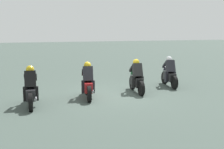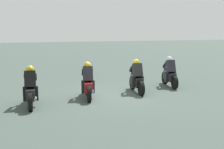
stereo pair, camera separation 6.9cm
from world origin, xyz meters
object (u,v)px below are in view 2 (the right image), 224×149
rider_lane_c (88,83)px  rider_lane_d (31,90)px  rider_lane_a (170,74)px  rider_lane_b (137,79)px

rider_lane_c → rider_lane_d: (-0.48, 2.33, 0.00)m
rider_lane_c → rider_lane_d: same height
rider_lane_a → rider_lane_b: same height
rider_lane_a → rider_lane_d: same height
rider_lane_a → rider_lane_b: (-0.68, 2.16, 0.00)m
rider_lane_a → rider_lane_b: bearing=119.6°
rider_lane_a → rider_lane_d: bearing=113.8°
rider_lane_d → rider_lane_a: bearing=-71.6°
rider_lane_c → rider_lane_d: bearing=114.1°
rider_lane_b → rider_lane_c: same height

